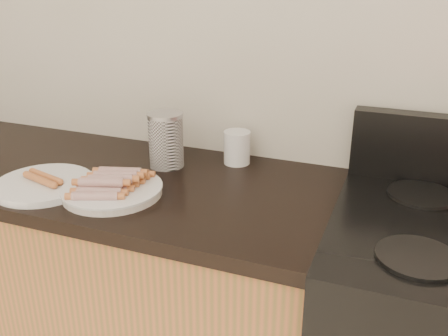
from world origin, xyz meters
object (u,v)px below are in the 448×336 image
at_px(side_plate, 44,184).
at_px(canister, 166,140).
at_px(main_plate, 112,191).
at_px(mug, 237,147).

height_order(side_plate, canister, canister).
bearing_deg(main_plate, side_plate, -171.01).
distance_m(side_plate, canister, 0.39).
relative_size(main_plate, mug, 2.61).
relative_size(side_plate, canister, 1.60).
xyz_separation_m(canister, mug, (0.20, 0.10, -0.03)).
bearing_deg(side_plate, main_plate, 8.99).
distance_m(side_plate, mug, 0.60).
relative_size(main_plate, side_plate, 0.99).
height_order(side_plate, mug, mug).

